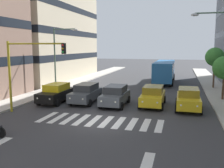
{
  "coord_description": "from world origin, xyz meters",
  "views": [
    {
      "loc": [
        -5.22,
        16.16,
        5.07
      ],
      "look_at": [
        0.93,
        -6.6,
        1.62
      ],
      "focal_mm": 40.81,
      "sensor_mm": 36.0,
      "label": 1
    }
  ],
  "objects_px": {
    "car_4": "(56,93)",
    "street_lamp_right": "(59,52)",
    "car_3": "(86,93)",
    "street_lamp_left": "(224,53)",
    "car_0": "(188,99)",
    "car_1": "(153,96)",
    "bus_behind_traffic": "(164,70)",
    "car_2": "(115,95)",
    "traffic_light_gantry": "(25,65)",
    "street_tree_2": "(215,57)",
    "street_tree_1": "(224,68)"
  },
  "relations": [
    {
      "from": "car_3",
      "to": "street_tree_1",
      "type": "distance_m",
      "value": 13.08
    },
    {
      "from": "car_0",
      "to": "car_1",
      "type": "xyz_separation_m",
      "value": [
        2.92,
        -0.46,
        0.0
      ]
    },
    {
      "from": "car_0",
      "to": "street_lamp_right",
      "type": "bearing_deg",
      "value": -19.25
    },
    {
      "from": "car_0",
      "to": "car_4",
      "type": "height_order",
      "value": "same"
    },
    {
      "from": "car_1",
      "to": "car_4",
      "type": "relative_size",
      "value": 1.0
    },
    {
      "from": "car_1",
      "to": "street_tree_1",
      "type": "bearing_deg",
      "value": -148.16
    },
    {
      "from": "car_1",
      "to": "bus_behind_traffic",
      "type": "relative_size",
      "value": 0.42
    },
    {
      "from": "car_0",
      "to": "car_4",
      "type": "xyz_separation_m",
      "value": [
        11.64,
        0.47,
        0.0
      ]
    },
    {
      "from": "car_0",
      "to": "car_4",
      "type": "distance_m",
      "value": 11.65
    },
    {
      "from": "car_3",
      "to": "street_lamp_right",
      "type": "bearing_deg",
      "value": -43.07
    },
    {
      "from": "street_lamp_left",
      "to": "bus_behind_traffic",
      "type": "bearing_deg",
      "value": -73.89
    },
    {
      "from": "car_1",
      "to": "street_lamp_left",
      "type": "xyz_separation_m",
      "value": [
        -5.09,
        2.41,
        3.77
      ]
    },
    {
      "from": "car_3",
      "to": "street_lamp_left",
      "type": "xyz_separation_m",
      "value": [
        -11.15,
        2.16,
        3.77
      ]
    },
    {
      "from": "car_1",
      "to": "street_tree_1",
      "type": "height_order",
      "value": "street_tree_1"
    },
    {
      "from": "street_tree_1",
      "to": "car_2",
      "type": "bearing_deg",
      "value": 25.61
    },
    {
      "from": "car_1",
      "to": "bus_behind_traffic",
      "type": "height_order",
      "value": "bus_behind_traffic"
    },
    {
      "from": "street_lamp_left",
      "to": "street_tree_2",
      "type": "xyz_separation_m",
      "value": [
        -1.06,
        -13.47,
        -0.81
      ]
    },
    {
      "from": "street_lamp_left",
      "to": "street_lamp_right",
      "type": "bearing_deg",
      "value": -22.94
    },
    {
      "from": "car_4",
      "to": "car_1",
      "type": "bearing_deg",
      "value": -173.95
    },
    {
      "from": "car_4",
      "to": "bus_behind_traffic",
      "type": "xyz_separation_m",
      "value": [
        -8.72,
        -16.13,
        0.97
      ]
    },
    {
      "from": "car_0",
      "to": "car_3",
      "type": "xyz_separation_m",
      "value": [
        8.98,
        -0.21,
        0.0
      ]
    },
    {
      "from": "bus_behind_traffic",
      "to": "street_lamp_left",
      "type": "bearing_deg",
      "value": 106.11
    },
    {
      "from": "car_4",
      "to": "street_tree_1",
      "type": "relative_size",
      "value": 1.09
    },
    {
      "from": "car_2",
      "to": "street_lamp_left",
      "type": "xyz_separation_m",
      "value": [
        -8.27,
        1.75,
        3.77
      ]
    },
    {
      "from": "car_3",
      "to": "bus_behind_traffic",
      "type": "xyz_separation_m",
      "value": [
        -6.06,
        -15.46,
        0.97
      ]
    },
    {
      "from": "car_4",
      "to": "traffic_light_gantry",
      "type": "xyz_separation_m",
      "value": [
        0.41,
        3.98,
        2.85
      ]
    },
    {
      "from": "car_2",
      "to": "traffic_light_gantry",
      "type": "height_order",
      "value": "traffic_light_gantry"
    },
    {
      "from": "car_3",
      "to": "bus_behind_traffic",
      "type": "relative_size",
      "value": 0.42
    },
    {
      "from": "car_0",
      "to": "traffic_light_gantry",
      "type": "bearing_deg",
      "value": 20.25
    },
    {
      "from": "bus_behind_traffic",
      "to": "traffic_light_gantry",
      "type": "xyz_separation_m",
      "value": [
        9.13,
        20.11,
        1.88
      ]
    },
    {
      "from": "street_tree_2",
      "to": "traffic_light_gantry",
      "type": "bearing_deg",
      "value": 46.26
    },
    {
      "from": "car_3",
      "to": "car_4",
      "type": "bearing_deg",
      "value": 14.21
    },
    {
      "from": "car_1",
      "to": "street_lamp_right",
      "type": "distance_m",
      "value": 12.44
    },
    {
      "from": "car_3",
      "to": "street_tree_2",
      "type": "height_order",
      "value": "street_tree_2"
    },
    {
      "from": "car_1",
      "to": "bus_behind_traffic",
      "type": "distance_m",
      "value": 15.24
    },
    {
      "from": "street_lamp_left",
      "to": "street_tree_2",
      "type": "bearing_deg",
      "value": -94.48
    },
    {
      "from": "bus_behind_traffic",
      "to": "street_tree_1",
      "type": "distance_m",
      "value": 13.01
    },
    {
      "from": "car_0",
      "to": "street_tree_2",
      "type": "xyz_separation_m",
      "value": [
        -3.22,
        -11.52,
        2.96
      ]
    },
    {
      "from": "car_2",
      "to": "car_3",
      "type": "xyz_separation_m",
      "value": [
        2.88,
        -0.4,
        0.0
      ]
    },
    {
      "from": "street_lamp_right",
      "to": "street_tree_1",
      "type": "bearing_deg",
      "value": 178.0
    },
    {
      "from": "traffic_light_gantry",
      "to": "street_lamp_left",
      "type": "height_order",
      "value": "street_lamp_left"
    },
    {
      "from": "street_lamp_left",
      "to": "street_tree_1",
      "type": "height_order",
      "value": "street_lamp_left"
    },
    {
      "from": "car_4",
      "to": "street_lamp_right",
      "type": "height_order",
      "value": "street_lamp_right"
    },
    {
      "from": "car_2",
      "to": "street_tree_2",
      "type": "height_order",
      "value": "street_tree_2"
    },
    {
      "from": "car_2",
      "to": "traffic_light_gantry",
      "type": "distance_m",
      "value": 7.85
    },
    {
      "from": "street_tree_1",
      "to": "car_0",
      "type": "bearing_deg",
      "value": 52.88
    },
    {
      "from": "traffic_light_gantry",
      "to": "street_lamp_right",
      "type": "xyz_separation_m",
      "value": [
        1.93,
        -9.33,
        0.71
      ]
    },
    {
      "from": "traffic_light_gantry",
      "to": "street_lamp_right",
      "type": "bearing_deg",
      "value": -78.29
    },
    {
      "from": "traffic_light_gantry",
      "to": "car_1",
      "type": "bearing_deg",
      "value": -151.78
    },
    {
      "from": "car_2",
      "to": "street_tree_2",
      "type": "distance_m",
      "value": 15.26
    }
  ]
}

